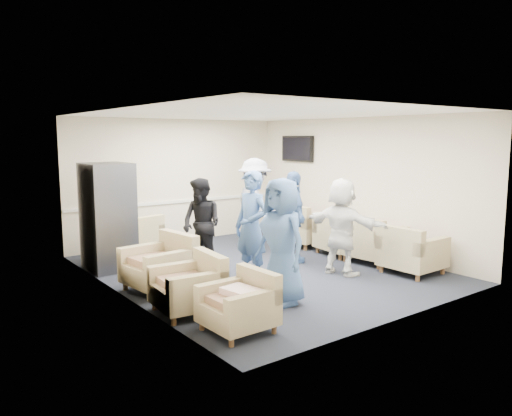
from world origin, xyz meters
TOP-DOWN VIEW (x-y plane):
  - floor at (0.00, 0.00)m, footprint 6.00×6.00m
  - ceiling at (0.00, 0.00)m, footprint 6.00×6.00m
  - back_wall at (0.00, 3.00)m, footprint 5.00×0.02m
  - front_wall at (0.00, -3.00)m, footprint 5.00×0.02m
  - left_wall at (-2.50, 0.00)m, footprint 0.02×6.00m
  - right_wall at (2.50, 0.00)m, footprint 0.02×6.00m
  - chair_rail at (0.00, 2.98)m, footprint 4.98×0.04m
  - tv at (2.44, 1.80)m, footprint 0.10×1.00m
  - armchair_left_near at (-1.89, -2.11)m, footprint 0.77×0.77m
  - armchair_left_mid at (-2.04, -1.18)m, footprint 0.89×0.89m
  - armchair_left_far at (-1.90, -0.04)m, footprint 0.99×0.99m
  - armchair_right_near at (1.87, -1.75)m, footprint 0.91×0.91m
  - armchair_right_midnear at (1.97, -0.84)m, footprint 1.00×1.00m
  - armchair_right_midfar at (1.96, -0.07)m, footprint 0.98×0.98m
  - armchair_right_far at (1.90, 1.06)m, footprint 1.09×1.09m
  - armchair_corner at (-1.42, 2.12)m, footprint 1.07×1.07m
  - vending_machine at (-2.09, 1.63)m, footprint 0.76×0.88m
  - backpack at (-1.58, -0.82)m, footprint 0.29×0.21m
  - pillow at (-1.89, -2.11)m, footprint 0.38×0.47m
  - person_front_left at (-0.86, -1.61)m, footprint 0.60×0.89m
  - person_mid_left at (-0.61, -0.57)m, footprint 0.51×0.70m
  - person_back_left at (-0.80, 0.63)m, footprint 0.79×0.91m
  - person_back_right at (0.81, 1.24)m, footprint 0.94×1.34m
  - person_mid_right at (0.81, 0.06)m, footprint 0.74×1.07m
  - person_front_right at (0.91, -1.06)m, footprint 0.78×1.58m

SIDE VIEW (x-z plane):
  - floor at x=0.00m, z-range 0.00..0.00m
  - backpack at x=-1.58m, z-range 0.01..0.51m
  - armchair_left_near at x=-1.89m, z-range 0.00..0.61m
  - armchair_left_mid at x=-2.04m, z-range 0.00..0.66m
  - armchair_corner at x=-1.42m, z-range 0.00..0.70m
  - armchair_right_midfar at x=1.96m, z-range 0.00..0.70m
  - armchair_right_near at x=1.87m, z-range 0.00..0.71m
  - armchair_left_far at x=-1.90m, z-range 0.00..0.72m
  - armchair_right_midnear at x=1.97m, z-range 0.00..0.74m
  - armchair_right_far at x=1.90m, z-range 0.00..0.76m
  - pillow at x=-1.89m, z-range 0.40..0.52m
  - person_back_left at x=-0.80m, z-range 0.00..1.60m
  - person_front_right at x=0.91m, z-range 0.00..1.64m
  - person_mid_right at x=0.81m, z-range 0.00..1.69m
  - person_front_left at x=-0.86m, z-range 0.00..1.76m
  - person_mid_left at x=-0.61m, z-range 0.00..1.79m
  - chair_rail at x=0.00m, z-range 0.87..0.93m
  - vending_machine at x=-2.09m, z-range 0.00..1.87m
  - person_back_right at x=0.81m, z-range 0.00..1.89m
  - back_wall at x=0.00m, z-range 0.00..2.70m
  - front_wall at x=0.00m, z-range 0.00..2.70m
  - left_wall at x=-2.50m, z-range 0.00..2.70m
  - right_wall at x=2.50m, z-range 0.00..2.70m
  - tv at x=2.44m, z-range 1.76..2.34m
  - ceiling at x=0.00m, z-range 2.70..2.70m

